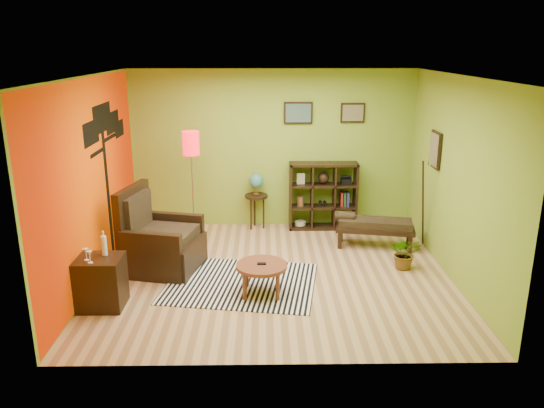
{
  "coord_description": "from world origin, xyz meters",
  "views": [
    {
      "loc": [
        -0.15,
        -7.04,
        3.18
      ],
      "look_at": [
        -0.04,
        0.05,
        1.05
      ],
      "focal_mm": 35.0,
      "sensor_mm": 36.0,
      "label": 1
    }
  ],
  "objects_px": {
    "armchair": "(159,244)",
    "coffee_table": "(262,268)",
    "floor_lamp": "(191,153)",
    "potted_plant": "(405,256)",
    "cube_shelf": "(324,196)",
    "globe_table": "(256,187)",
    "bench": "(373,225)",
    "side_cabinet": "(101,282)"
  },
  "relations": [
    {
      "from": "globe_table",
      "to": "potted_plant",
      "type": "relative_size",
      "value": 2.03
    },
    {
      "from": "armchair",
      "to": "floor_lamp",
      "type": "distance_m",
      "value": 1.6
    },
    {
      "from": "floor_lamp",
      "to": "potted_plant",
      "type": "distance_m",
      "value": 3.68
    },
    {
      "from": "coffee_table",
      "to": "bench",
      "type": "distance_m",
      "value": 2.47
    },
    {
      "from": "floor_lamp",
      "to": "bench",
      "type": "bearing_deg",
      "value": -4.62
    },
    {
      "from": "side_cabinet",
      "to": "armchair",
      "type": "bearing_deg",
      "value": 67.55
    },
    {
      "from": "globe_table",
      "to": "coffee_table",
      "type": "bearing_deg",
      "value": -87.75
    },
    {
      "from": "coffee_table",
      "to": "potted_plant",
      "type": "distance_m",
      "value": 2.26
    },
    {
      "from": "side_cabinet",
      "to": "floor_lamp",
      "type": "distance_m",
      "value": 2.69
    },
    {
      "from": "cube_shelf",
      "to": "globe_table",
      "type": "bearing_deg",
      "value": 179.05
    },
    {
      "from": "coffee_table",
      "to": "potted_plant",
      "type": "relative_size",
      "value": 1.37
    },
    {
      "from": "side_cabinet",
      "to": "cube_shelf",
      "type": "height_order",
      "value": "cube_shelf"
    },
    {
      "from": "floor_lamp",
      "to": "armchair",
      "type": "bearing_deg",
      "value": -110.48
    },
    {
      "from": "globe_table",
      "to": "potted_plant",
      "type": "height_order",
      "value": "globe_table"
    },
    {
      "from": "armchair",
      "to": "globe_table",
      "type": "xyz_separation_m",
      "value": [
        1.41,
        1.78,
        0.39
      ]
    },
    {
      "from": "armchair",
      "to": "potted_plant",
      "type": "bearing_deg",
      "value": -1.26
    },
    {
      "from": "armchair",
      "to": "coffee_table",
      "type": "bearing_deg",
      "value": -29.79
    },
    {
      "from": "coffee_table",
      "to": "globe_table",
      "type": "bearing_deg",
      "value": 92.25
    },
    {
      "from": "cube_shelf",
      "to": "bench",
      "type": "height_order",
      "value": "cube_shelf"
    },
    {
      "from": "coffee_table",
      "to": "armchair",
      "type": "relative_size",
      "value": 0.55
    },
    {
      "from": "armchair",
      "to": "potted_plant",
      "type": "distance_m",
      "value": 3.63
    },
    {
      "from": "side_cabinet",
      "to": "floor_lamp",
      "type": "bearing_deg",
      "value": 68.46
    },
    {
      "from": "armchair",
      "to": "side_cabinet",
      "type": "xyz_separation_m",
      "value": [
        -0.5,
        -1.2,
        -0.04
      ]
    },
    {
      "from": "coffee_table",
      "to": "floor_lamp",
      "type": "distance_m",
      "value": 2.51
    },
    {
      "from": "side_cabinet",
      "to": "bench",
      "type": "height_order",
      "value": "side_cabinet"
    },
    {
      "from": "floor_lamp",
      "to": "globe_table",
      "type": "height_order",
      "value": "floor_lamp"
    },
    {
      "from": "globe_table",
      "to": "cube_shelf",
      "type": "distance_m",
      "value": 1.21
    },
    {
      "from": "coffee_table",
      "to": "potted_plant",
      "type": "height_order",
      "value": "coffee_table"
    },
    {
      "from": "side_cabinet",
      "to": "cube_shelf",
      "type": "distance_m",
      "value": 4.3
    },
    {
      "from": "armchair",
      "to": "cube_shelf",
      "type": "relative_size",
      "value": 1.02
    },
    {
      "from": "side_cabinet",
      "to": "globe_table",
      "type": "bearing_deg",
      "value": 57.34
    },
    {
      "from": "side_cabinet",
      "to": "cube_shelf",
      "type": "bearing_deg",
      "value": 43.55
    },
    {
      "from": "side_cabinet",
      "to": "potted_plant",
      "type": "relative_size",
      "value": 1.97
    },
    {
      "from": "bench",
      "to": "floor_lamp",
      "type": "bearing_deg",
      "value": 175.38
    },
    {
      "from": "side_cabinet",
      "to": "potted_plant",
      "type": "height_order",
      "value": "side_cabinet"
    },
    {
      "from": "coffee_table",
      "to": "cube_shelf",
      "type": "relative_size",
      "value": 0.57
    },
    {
      "from": "coffee_table",
      "to": "bench",
      "type": "bearing_deg",
      "value": 42.9
    },
    {
      "from": "cube_shelf",
      "to": "bench",
      "type": "distance_m",
      "value": 1.2
    },
    {
      "from": "floor_lamp",
      "to": "globe_table",
      "type": "relative_size",
      "value": 1.86
    },
    {
      "from": "globe_table",
      "to": "cube_shelf",
      "type": "xyz_separation_m",
      "value": [
        1.2,
        -0.02,
        -0.16
      ]
    },
    {
      "from": "coffee_table",
      "to": "armchair",
      "type": "height_order",
      "value": "armchair"
    },
    {
      "from": "side_cabinet",
      "to": "globe_table",
      "type": "distance_m",
      "value": 3.57
    }
  ]
}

